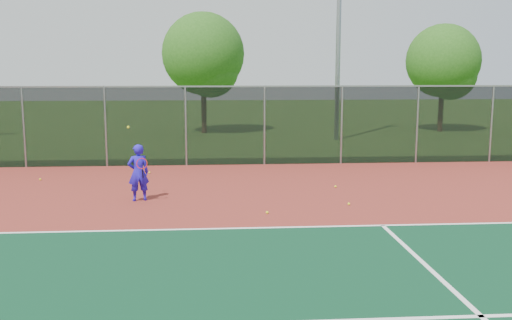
{
  "coord_description": "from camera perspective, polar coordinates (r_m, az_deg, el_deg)",
  "views": [
    {
      "loc": [
        -1.9,
        -9.7,
        3.63
      ],
      "look_at": [
        -0.83,
        5.0,
        1.3
      ],
      "focal_mm": 40.0,
      "sensor_mm": 36.0,
      "label": 1
    }
  ],
  "objects": [
    {
      "name": "ground",
      "position": [
        10.53,
        6.64,
        -11.25
      ],
      "size": [
        120.0,
        120.0,
        0.0
      ],
      "primitive_type": "plane",
      "color": "#2F5919",
      "rests_on": "ground"
    },
    {
      "name": "court_apron",
      "position": [
        12.39,
        4.9,
        -8.04
      ],
      "size": [
        30.0,
        20.0,
        0.02
      ],
      "primitive_type": "cube",
      "color": "maroon",
      "rests_on": "ground"
    },
    {
      "name": "court_lines",
      "position": [
        9.45,
        21.27,
        -14.05
      ],
      "size": [
        22.1,
        13.05,
        0.0
      ],
      "color": "white",
      "rests_on": "court_apron"
    },
    {
      "name": "fence_back",
      "position": [
        21.88,
        0.85,
        3.57
      ],
      "size": [
        30.0,
        0.06,
        3.03
      ],
      "color": "black",
      "rests_on": "court_apron"
    },
    {
      "name": "tennis_player",
      "position": [
        16.15,
        -11.68,
        -1.23
      ],
      "size": [
        0.66,
        0.68,
        2.09
      ],
      "color": "#2416CE",
      "rests_on": "court_apron"
    },
    {
      "name": "practice_ball_0",
      "position": [
        14.52,
        1.13,
        -5.27
      ],
      "size": [
        0.07,
        0.07,
        0.07
      ],
      "primitive_type": "sphere",
      "color": "yellow",
      "rests_on": "court_apron"
    },
    {
      "name": "practice_ball_1",
      "position": [
        15.63,
        9.27,
        -4.35
      ],
      "size": [
        0.07,
        0.07,
        0.07
      ],
      "primitive_type": "sphere",
      "color": "yellow",
      "rests_on": "court_apron"
    },
    {
      "name": "practice_ball_2",
      "position": [
        20.45,
        -10.6,
        -1.24
      ],
      "size": [
        0.07,
        0.07,
        0.07
      ],
      "primitive_type": "sphere",
      "color": "yellow",
      "rests_on": "court_apron"
    },
    {
      "name": "practice_ball_4",
      "position": [
        20.16,
        -20.77,
        -1.82
      ],
      "size": [
        0.07,
        0.07,
        0.07
      ],
      "primitive_type": "sphere",
      "color": "yellow",
      "rests_on": "court_apron"
    },
    {
      "name": "practice_ball_5",
      "position": [
        17.87,
        7.95,
        -2.64
      ],
      "size": [
        0.07,
        0.07,
        0.07
      ],
      "primitive_type": "sphere",
      "color": "yellow",
      "rests_on": "court_apron"
    },
    {
      "name": "floodlight_n",
      "position": [
        30.3,
        8.32,
        15.54
      ],
      "size": [
        0.9,
        0.4,
        12.7
      ],
      "color": "gray",
      "rests_on": "ground"
    },
    {
      "name": "tree_back_left",
      "position": [
        33.11,
        -5.13,
        10.17
      ],
      "size": [
        4.7,
        4.7,
        6.91
      ],
      "color": "#322312",
      "rests_on": "ground"
    },
    {
      "name": "tree_back_mid",
      "position": [
        35.66,
        18.39,
        9.08
      ],
      "size": [
        4.3,
        4.3,
        6.32
      ],
      "color": "#322312",
      "rests_on": "ground"
    }
  ]
}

